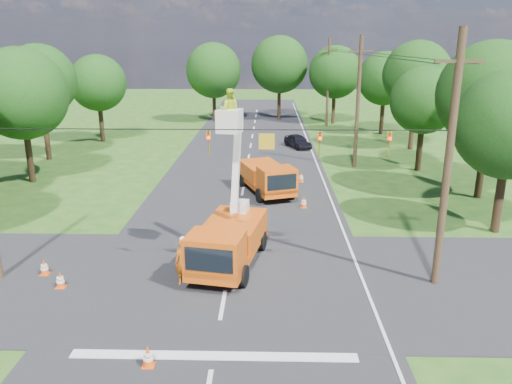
{
  "coord_description": "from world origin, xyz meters",
  "views": [
    {
      "loc": [
        1.66,
        -16.61,
        9.44
      ],
      "look_at": [
        1.09,
        6.15,
        2.6
      ],
      "focal_mm": 35.0,
      "sensor_mm": 36.0,
      "label": 1
    }
  ],
  "objects_px": {
    "second_truck": "(267,177)",
    "tree_left_e": "(40,81)",
    "bucket_truck": "(228,232)",
    "pole_right_near": "(448,162)",
    "tree_right_a": "(510,125)",
    "traffic_cone_2": "(304,202)",
    "traffic_cone_0": "(148,356)",
    "tree_left_f": "(98,83)",
    "distant_car": "(298,141)",
    "tree_right_b": "(491,95)",
    "tree_right_c": "(424,101)",
    "tree_right_d": "(417,75)",
    "tree_far_b": "(280,65)",
    "traffic_cone_6": "(301,177)",
    "traffic_cone_1": "(264,228)",
    "tree_far_c": "(335,72)",
    "pole_right_far": "(328,82)",
    "ground_worker": "(184,262)",
    "tree_right_e": "(385,79)",
    "traffic_cone_4": "(44,267)",
    "tree_left_d": "(21,94)",
    "pole_right_mid": "(358,102)"
  },
  "relations": [
    {
      "from": "bucket_truck",
      "to": "tree_right_c",
      "type": "distance_m",
      "value": 22.3
    },
    {
      "from": "tree_left_f",
      "to": "tree_far_c",
      "type": "xyz_separation_m",
      "value": [
        24.3,
        12.0,
        0.38
      ]
    },
    {
      "from": "tree_right_b",
      "to": "tree_far_b",
      "type": "height_order",
      "value": "tree_far_b"
    },
    {
      "from": "tree_left_e",
      "to": "tree_right_e",
      "type": "height_order",
      "value": "tree_left_e"
    },
    {
      "from": "traffic_cone_0",
      "to": "traffic_cone_6",
      "type": "distance_m",
      "value": 21.82
    },
    {
      "from": "tree_left_f",
      "to": "traffic_cone_6",
      "type": "bearing_deg",
      "value": -38.08
    },
    {
      "from": "traffic_cone_2",
      "to": "pole_right_far",
      "type": "xyz_separation_m",
      "value": [
        4.71,
        30.42,
        4.75
      ]
    },
    {
      "from": "traffic_cone_4",
      "to": "bucket_truck",
      "type": "bearing_deg",
      "value": 7.84
    },
    {
      "from": "tree_left_f",
      "to": "tree_right_d",
      "type": "relative_size",
      "value": 0.87
    },
    {
      "from": "bucket_truck",
      "to": "tree_right_d",
      "type": "relative_size",
      "value": 0.79
    },
    {
      "from": "traffic_cone_2",
      "to": "pole_right_mid",
      "type": "xyz_separation_m",
      "value": [
        4.71,
        10.42,
        4.75
      ]
    },
    {
      "from": "pole_right_near",
      "to": "tree_right_a",
      "type": "height_order",
      "value": "pole_right_near"
    },
    {
      "from": "traffic_cone_0",
      "to": "tree_right_b",
      "type": "relative_size",
      "value": 0.07
    },
    {
      "from": "bucket_truck",
      "to": "tree_right_a",
      "type": "bearing_deg",
      "value": 29.41
    },
    {
      "from": "pole_right_far",
      "to": "tree_right_d",
      "type": "height_order",
      "value": "pole_right_far"
    },
    {
      "from": "traffic_cone_0",
      "to": "traffic_cone_6",
      "type": "relative_size",
      "value": 1.0
    },
    {
      "from": "traffic_cone_4",
      "to": "tree_far_b",
      "type": "distance_m",
      "value": 46.36
    },
    {
      "from": "pole_right_far",
      "to": "pole_right_mid",
      "type": "bearing_deg",
      "value": -90.0
    },
    {
      "from": "pole_right_far",
      "to": "tree_far_b",
      "type": "bearing_deg",
      "value": 137.73
    },
    {
      "from": "bucket_truck",
      "to": "pole_right_near",
      "type": "height_order",
      "value": "pole_right_near"
    },
    {
      "from": "tree_far_c",
      "to": "traffic_cone_4",
      "type": "bearing_deg",
      "value": -112.51
    },
    {
      "from": "second_truck",
      "to": "tree_left_f",
      "type": "relative_size",
      "value": 0.73
    },
    {
      "from": "tree_right_a",
      "to": "tree_far_c",
      "type": "distance_m",
      "value": 36.22
    },
    {
      "from": "tree_right_a",
      "to": "tree_right_c",
      "type": "xyz_separation_m",
      "value": [
        -0.3,
        13.0,
        -0.25
      ]
    },
    {
      "from": "bucket_truck",
      "to": "tree_far_c",
      "type": "relative_size",
      "value": 0.83
    },
    {
      "from": "traffic_cone_0",
      "to": "pole_right_near",
      "type": "relative_size",
      "value": 0.07
    },
    {
      "from": "tree_left_f",
      "to": "tree_right_e",
      "type": "xyz_separation_m",
      "value": [
        28.6,
        5.0,
        0.13
      ]
    },
    {
      "from": "ground_worker",
      "to": "distant_car",
      "type": "distance_m",
      "value": 28.3
    },
    {
      "from": "traffic_cone_0",
      "to": "traffic_cone_2",
      "type": "bearing_deg",
      "value": 69.49
    },
    {
      "from": "tree_right_b",
      "to": "tree_left_e",
      "type": "bearing_deg",
      "value": 162.54
    },
    {
      "from": "ground_worker",
      "to": "pole_right_near",
      "type": "bearing_deg",
      "value": -0.29
    },
    {
      "from": "traffic_cone_2",
      "to": "traffic_cone_0",
      "type": "bearing_deg",
      "value": -110.51
    },
    {
      "from": "ground_worker",
      "to": "tree_left_d",
      "type": "distance_m",
      "value": 20.93
    },
    {
      "from": "tree_far_b",
      "to": "tree_far_c",
      "type": "xyz_separation_m",
      "value": [
        6.5,
        -3.0,
        -0.75
      ]
    },
    {
      "from": "distant_car",
      "to": "traffic_cone_1",
      "type": "xyz_separation_m",
      "value": [
        -2.94,
        -22.14,
        -0.27
      ]
    },
    {
      "from": "traffic_cone_1",
      "to": "distant_car",
      "type": "bearing_deg",
      "value": 82.44
    },
    {
      "from": "tree_left_f",
      "to": "tree_right_d",
      "type": "xyz_separation_m",
      "value": [
        29.6,
        -3.0,
        0.99
      ]
    },
    {
      "from": "pole_right_near",
      "to": "ground_worker",
      "type": "bearing_deg",
      "value": -178.18
    },
    {
      "from": "second_truck",
      "to": "tree_left_e",
      "type": "xyz_separation_m",
      "value": [
        -18.39,
        9.61,
        5.36
      ]
    },
    {
      "from": "traffic_cone_4",
      "to": "tree_right_e",
      "type": "bearing_deg",
      "value": 58.11
    },
    {
      "from": "tree_left_e",
      "to": "tree_right_b",
      "type": "distance_m",
      "value": 33.34
    },
    {
      "from": "traffic_cone_6",
      "to": "pole_right_near",
      "type": "relative_size",
      "value": 0.07
    },
    {
      "from": "distant_car",
      "to": "traffic_cone_2",
      "type": "relative_size",
      "value": 5.16
    },
    {
      "from": "ground_worker",
      "to": "tree_far_b",
      "type": "bearing_deg",
      "value": 81.96
    },
    {
      "from": "ground_worker",
      "to": "pole_right_mid",
      "type": "bearing_deg",
      "value": 61.22
    },
    {
      "from": "tree_right_e",
      "to": "bucket_truck",
      "type": "bearing_deg",
      "value": -112.39
    },
    {
      "from": "tree_left_d",
      "to": "tree_right_c",
      "type": "xyz_separation_m",
      "value": [
        28.2,
        4.0,
        -0.81
      ]
    },
    {
      "from": "traffic_cone_2",
      "to": "tree_left_f",
      "type": "relative_size",
      "value": 0.08
    },
    {
      "from": "tree_right_c",
      "to": "tree_right_d",
      "type": "distance_m",
      "value": 8.27
    },
    {
      "from": "pole_right_near",
      "to": "traffic_cone_2",
      "type": "bearing_deg",
      "value": 116.16
    }
  ]
}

